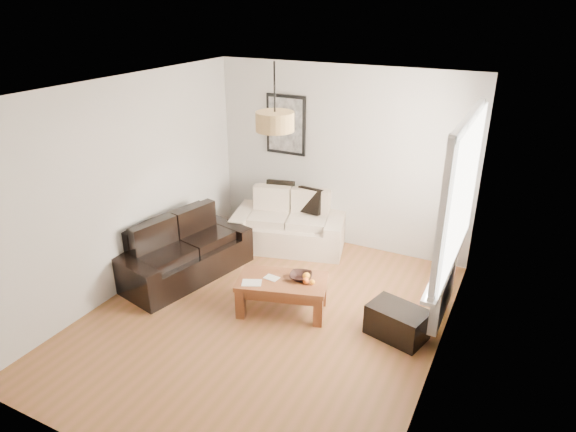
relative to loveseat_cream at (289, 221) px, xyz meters
The scene contains 21 objects.
floor 1.91m from the loveseat_cream, 72.01° to the right, with size 4.50×4.50×0.00m, color brown.
ceiling 2.89m from the loveseat_cream, 72.01° to the right, with size 3.80×4.50×0.00m, color white, non-canonical shape.
wall_back 1.17m from the loveseat_cream, 39.11° to the left, with size 3.80×0.04×2.60m, color silver, non-canonical shape.
wall_front 4.17m from the loveseat_cream, 81.84° to the right, with size 3.80×0.04×2.60m, color silver, non-canonical shape.
wall_left 2.39m from the loveseat_cream, 126.60° to the right, with size 0.04×4.50×2.60m, color silver, non-canonical shape.
wall_right 3.18m from the loveseat_cream, 35.69° to the right, with size 0.04×4.50×2.60m, color silver, non-canonical shape.
window_bay 2.89m from the loveseat_cream, 21.90° to the right, with size 0.14×1.90×1.60m, color white, non-canonical shape.
radiator 2.59m from the loveseat_cream, 22.23° to the right, with size 0.10×0.90×0.52m, color white.
poster 1.40m from the loveseat_cream, 121.72° to the left, with size 0.62×0.04×0.87m, color black, non-canonical shape.
pendant_shade 2.43m from the loveseat_cream, 68.67° to the right, with size 0.40×0.40×0.20m, color tan.
loveseat_cream is the anchor object (origin of this frame).
sofa_leather 1.63m from the loveseat_cream, 121.58° to the right, with size 1.74×0.85×0.75m, color black, non-canonical shape.
coffee_table 1.71m from the loveseat_cream, 66.00° to the right, with size 1.03×0.56×0.42m, color brown, non-canonical shape.
ottoman 2.49m from the loveseat_cream, 35.10° to the right, with size 0.62×0.40×0.35m, color black.
cushion_left 0.44m from the loveseat_cream, 142.03° to the left, with size 0.41×0.13×0.41m, color black.
cushion_right 0.43m from the loveseat_cream, 39.33° to the left, with size 0.37×0.12×0.37m, color black.
fruit_bowl 1.69m from the loveseat_cream, 58.69° to the right, with size 0.26×0.26×0.06m, color black.
orange_a 1.80m from the loveseat_cream, 57.26° to the right, with size 0.08×0.08×0.08m, color #EF5C14.
orange_b 1.84m from the loveseat_cream, 55.13° to the right, with size 0.06×0.06×0.06m, color orange.
orange_c 1.71m from the loveseat_cream, 56.58° to the right, with size 0.09×0.09×0.09m, color orange.
papers 1.83m from the loveseat_cream, 76.80° to the right, with size 0.22×0.16×0.01m, color beige.
Camera 1 is at (2.44, -4.23, 3.41)m, focal length 31.44 mm.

